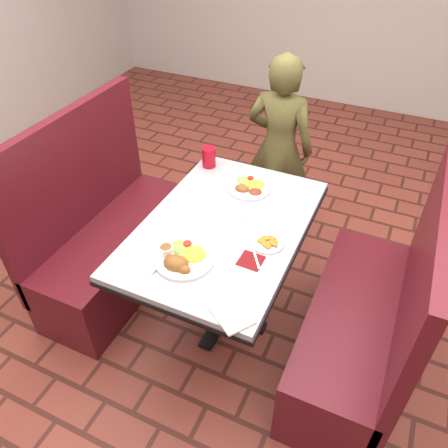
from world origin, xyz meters
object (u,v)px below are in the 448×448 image
at_px(booth_bench_left, 111,242).
at_px(plantain_plate, 268,242).
at_px(dining_table, 224,238).
at_px(near_dinner_plate, 183,255).
at_px(far_dinner_plate, 250,185).
at_px(booth_bench_right, 362,326).
at_px(diner_person, 279,148).
at_px(red_tumbler, 209,157).

xyz_separation_m(booth_bench_left, plantain_plate, (1.06, -0.05, 0.43)).
distance_m(dining_table, near_dinner_plate, 0.36).
bearing_deg(plantain_plate, far_dinner_plate, 122.65).
relative_size(booth_bench_right, far_dinner_plate, 4.79).
distance_m(booth_bench_left, plantain_plate, 1.14).
distance_m(booth_bench_right, diner_person, 1.37).
bearing_deg(plantain_plate, booth_bench_left, 177.24).
relative_size(near_dinner_plate, red_tumbler, 2.28).
xyz_separation_m(booth_bench_left, booth_bench_right, (1.60, 0.00, 0.00)).
bearing_deg(red_tumbler, dining_table, -56.10).
distance_m(diner_person, far_dinner_plate, 0.68).
height_order(booth_bench_left, diner_person, diner_person).
distance_m(booth_bench_left, booth_bench_right, 1.60).
height_order(diner_person, near_dinner_plate, diner_person).
relative_size(near_dinner_plate, plantain_plate, 1.77).
bearing_deg(diner_person, near_dinner_plate, 89.85).
height_order(booth_bench_right, near_dinner_plate, booth_bench_right).
xyz_separation_m(booth_bench_left, diner_person, (0.75, 1.03, 0.33)).
relative_size(booth_bench_right, red_tumbler, 9.54).
bearing_deg(dining_table, diner_person, 92.47).
height_order(booth_bench_right, far_dinner_plate, booth_bench_right).
bearing_deg(booth_bench_left, diner_person, 53.69).
bearing_deg(far_dinner_plate, near_dinner_plate, -95.23).
bearing_deg(far_dinner_plate, red_tumbler, 159.05).
relative_size(near_dinner_plate, far_dinner_plate, 1.15).
bearing_deg(diner_person, booth_bench_left, 54.37).
relative_size(dining_table, near_dinner_plate, 4.22).
xyz_separation_m(far_dinner_plate, plantain_plate, (0.26, -0.41, -0.01)).
bearing_deg(far_dinner_plate, diner_person, 93.69).
bearing_deg(diner_person, booth_bench_right, 130.07).
distance_m(near_dinner_plate, red_tumbler, 0.85).
bearing_deg(red_tumbler, near_dinner_plate, -72.22).
bearing_deg(diner_person, plantain_plate, 106.50).
bearing_deg(near_dinner_plate, booth_bench_left, 155.91).
xyz_separation_m(booth_bench_right, far_dinner_plate, (-0.80, 0.36, 0.44)).
bearing_deg(booth_bench_right, red_tumbler, 156.77).
relative_size(diner_person, far_dinner_plate, 5.30).
distance_m(booth_bench_left, red_tumbler, 0.83).
bearing_deg(far_dinner_plate, booth_bench_right, -24.12).
height_order(dining_table, near_dinner_plate, near_dinner_plate).
relative_size(dining_table, booth_bench_left, 1.01).
distance_m(booth_bench_right, plantain_plate, 0.69).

